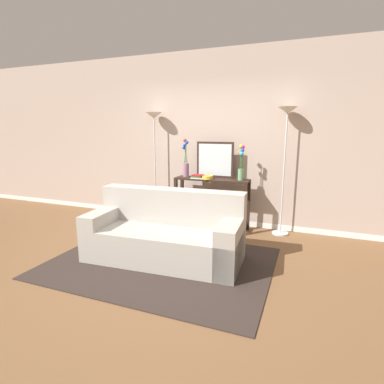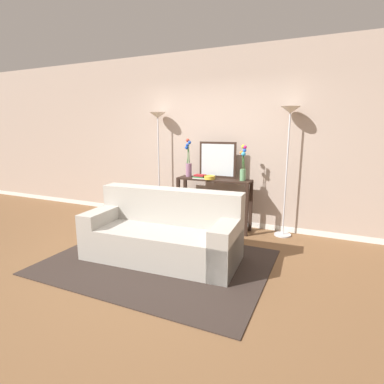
{
  "view_description": "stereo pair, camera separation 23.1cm",
  "coord_description": "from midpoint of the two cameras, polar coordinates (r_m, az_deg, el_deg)",
  "views": [
    {
      "loc": [
        1.67,
        -3.22,
        1.66
      ],
      "look_at": [
        0.1,
        0.79,
        0.76
      ],
      "focal_mm": 28.43,
      "sensor_mm": 36.0,
      "label": 1
    },
    {
      "loc": [
        1.88,
        -3.13,
        1.66
      ],
      "look_at": [
        0.1,
        0.79,
        0.76
      ],
      "focal_mm": 28.43,
      "sensor_mm": 36.0,
      "label": 2
    }
  ],
  "objects": [
    {
      "name": "floor_lamp_right",
      "position": [
        4.84,
        19.04,
        9.89
      ],
      "size": [
        0.28,
        0.28,
        1.98
      ],
      "color": "silver",
      "rests_on": "ground"
    },
    {
      "name": "back_wall",
      "position": [
        5.38,
        5.34,
        9.73
      ],
      "size": [
        12.0,
        0.15,
        2.95
      ],
      "color": "white",
      "rests_on": "ground"
    },
    {
      "name": "vase_short_flowers",
      "position": [
        4.86,
        10.92,
        4.96
      ],
      "size": [
        0.11,
        0.13,
        0.56
      ],
      "color": "#669E6B",
      "rests_on": "console_table"
    },
    {
      "name": "book_row_under_console",
      "position": [
        5.31,
        2.17,
        -5.82
      ],
      "size": [
        0.41,
        0.18,
        0.13
      ],
      "color": "silver",
      "rests_on": "ground"
    },
    {
      "name": "vase_tall_flowers",
      "position": [
        5.2,
        0.62,
        5.37
      ],
      "size": [
        0.12,
        0.11,
        0.64
      ],
      "color": "gray",
      "rests_on": "console_table"
    },
    {
      "name": "console_table",
      "position": [
        5.07,
        5.41,
        -0.61
      ],
      "size": [
        1.24,
        0.32,
        0.86
      ],
      "color": "black",
      "rests_on": "ground"
    },
    {
      "name": "ground_plane",
      "position": [
        4.0,
        -4.38,
        -12.92
      ],
      "size": [
        16.0,
        16.0,
        0.02
      ],
      "primitive_type": "cube",
      "color": "brown"
    },
    {
      "name": "fruit_bowl",
      "position": [
        4.94,
        4.66,
        2.73
      ],
      "size": [
        0.18,
        0.18,
        0.06
      ],
      "color": "gold",
      "rests_on": "console_table"
    },
    {
      "name": "area_rug",
      "position": [
        3.97,
        -4.74,
        -12.91
      ],
      "size": [
        2.72,
        1.99,
        0.01
      ],
      "color": "#332823",
      "rests_on": "ground"
    },
    {
      "name": "couch",
      "position": [
        3.98,
        -3.74,
        -7.98
      ],
      "size": [
        2.01,
        0.96,
        0.88
      ],
      "color": "#ADA89E",
      "rests_on": "ground"
    },
    {
      "name": "wall_mirror",
      "position": [
        5.1,
        6.1,
        6.01
      ],
      "size": [
        0.64,
        0.02,
        0.59
      ],
      "color": "black",
      "rests_on": "console_table"
    },
    {
      "name": "floor_lamp_left",
      "position": [
        5.54,
        -5.17,
        10.34
      ],
      "size": [
        0.28,
        0.28,
        1.94
      ],
      "color": "silver",
      "rests_on": "ground"
    },
    {
      "name": "book_stack",
      "position": [
        5.01,
        2.79,
        2.88
      ],
      "size": [
        0.22,
        0.16,
        0.07
      ],
      "color": "silver",
      "rests_on": "console_table"
    }
  ]
}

